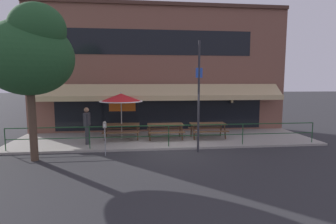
{
  "coord_description": "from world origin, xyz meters",
  "views": [
    {
      "loc": [
        -1.31,
        -11.13,
        3.02
      ],
      "look_at": [
        0.12,
        1.6,
        1.5
      ],
      "focal_mm": 28.0,
      "sensor_mm": 36.0,
      "label": 1
    }
  ],
  "objects_px": {
    "picnic_table_centre": "(165,127)",
    "street_tree_curbside": "(30,53)",
    "pedestrian_walking": "(87,124)",
    "street_sign_pole": "(199,96)",
    "picnic_table_left": "(122,127)",
    "patio_umbrella_left": "(121,98)",
    "picnic_table_right": "(208,126)",
    "parking_meter_near": "(105,128)"
  },
  "relations": [
    {
      "from": "picnic_table_centre",
      "to": "pedestrian_walking",
      "type": "bearing_deg",
      "value": -169.82
    },
    {
      "from": "pedestrian_walking",
      "to": "picnic_table_centre",
      "type": "bearing_deg",
      "value": 10.18
    },
    {
      "from": "picnic_table_centre",
      "to": "parking_meter_near",
      "type": "height_order",
      "value": "parking_meter_near"
    },
    {
      "from": "patio_umbrella_left",
      "to": "street_sign_pole",
      "type": "distance_m",
      "value": 4.25
    },
    {
      "from": "picnic_table_centre",
      "to": "street_tree_curbside",
      "type": "distance_m",
      "value": 6.78
    },
    {
      "from": "picnic_table_left",
      "to": "parking_meter_near",
      "type": "relative_size",
      "value": 1.27
    },
    {
      "from": "picnic_table_left",
      "to": "street_tree_curbside",
      "type": "bearing_deg",
      "value": -134.94
    },
    {
      "from": "street_tree_curbside",
      "to": "pedestrian_walking",
      "type": "bearing_deg",
      "value": 54.94
    },
    {
      "from": "picnic_table_centre",
      "to": "street_tree_curbside",
      "type": "xyz_separation_m",
      "value": [
        -5.21,
        -2.79,
        3.33
      ]
    },
    {
      "from": "picnic_table_centre",
      "to": "street_tree_curbside",
      "type": "relative_size",
      "value": 0.31
    },
    {
      "from": "patio_umbrella_left",
      "to": "pedestrian_walking",
      "type": "distance_m",
      "value": 2.12
    },
    {
      "from": "picnic_table_left",
      "to": "street_tree_curbside",
      "type": "distance_m",
      "value": 5.41
    },
    {
      "from": "picnic_table_centre",
      "to": "picnic_table_right",
      "type": "distance_m",
      "value": 2.2
    },
    {
      "from": "street_tree_curbside",
      "to": "picnic_table_left",
      "type": "bearing_deg",
      "value": 45.06
    },
    {
      "from": "picnic_table_left",
      "to": "pedestrian_walking",
      "type": "height_order",
      "value": "pedestrian_walking"
    },
    {
      "from": "street_sign_pole",
      "to": "patio_umbrella_left",
      "type": "bearing_deg",
      "value": 142.43
    },
    {
      "from": "picnic_table_left",
      "to": "patio_umbrella_left",
      "type": "relative_size",
      "value": 0.76
    },
    {
      "from": "picnic_table_left",
      "to": "street_tree_curbside",
      "type": "height_order",
      "value": "street_tree_curbside"
    },
    {
      "from": "picnic_table_right",
      "to": "pedestrian_walking",
      "type": "distance_m",
      "value": 5.96
    },
    {
      "from": "pedestrian_walking",
      "to": "parking_meter_near",
      "type": "bearing_deg",
      "value": -59.52
    },
    {
      "from": "street_sign_pole",
      "to": "picnic_table_left",
      "type": "bearing_deg",
      "value": 143.3
    },
    {
      "from": "picnic_table_centre",
      "to": "patio_umbrella_left",
      "type": "bearing_deg",
      "value": 172.14
    },
    {
      "from": "picnic_table_right",
      "to": "pedestrian_walking",
      "type": "relative_size",
      "value": 1.05
    },
    {
      "from": "picnic_table_left",
      "to": "picnic_table_centre",
      "type": "xyz_separation_m",
      "value": [
        2.2,
        -0.22,
        0.0
      ]
    },
    {
      "from": "patio_umbrella_left",
      "to": "street_tree_curbside",
      "type": "bearing_deg",
      "value": -134.19
    },
    {
      "from": "street_sign_pole",
      "to": "street_tree_curbside",
      "type": "xyz_separation_m",
      "value": [
        -6.37,
        -0.51,
        1.65
      ]
    },
    {
      "from": "picnic_table_left",
      "to": "pedestrian_walking",
      "type": "bearing_deg",
      "value": -149.61
    },
    {
      "from": "picnic_table_left",
      "to": "parking_meter_near",
      "type": "xyz_separation_m",
      "value": [
        -0.49,
        -2.63,
        0.44
      ]
    },
    {
      "from": "picnic_table_right",
      "to": "pedestrian_walking",
      "type": "height_order",
      "value": "pedestrian_walking"
    },
    {
      "from": "parking_meter_near",
      "to": "street_tree_curbside",
      "type": "distance_m",
      "value": 3.85
    },
    {
      "from": "picnic_table_right",
      "to": "parking_meter_near",
      "type": "xyz_separation_m",
      "value": [
        -4.89,
        -2.39,
        0.44
      ]
    },
    {
      "from": "picnic_table_right",
      "to": "picnic_table_centre",
      "type": "bearing_deg",
      "value": 179.59
    },
    {
      "from": "picnic_table_centre",
      "to": "street_tree_curbside",
      "type": "bearing_deg",
      "value": -151.79
    },
    {
      "from": "picnic_table_right",
      "to": "street_sign_pole",
      "type": "height_order",
      "value": "street_sign_pole"
    },
    {
      "from": "picnic_table_right",
      "to": "street_tree_curbside",
      "type": "relative_size",
      "value": 0.31
    },
    {
      "from": "street_sign_pole",
      "to": "street_tree_curbside",
      "type": "height_order",
      "value": "street_tree_curbside"
    },
    {
      "from": "patio_umbrella_left",
      "to": "street_tree_curbside",
      "type": "distance_m",
      "value": 4.7
    },
    {
      "from": "picnic_table_left",
      "to": "street_sign_pole",
      "type": "bearing_deg",
      "value": -36.7
    },
    {
      "from": "picnic_table_left",
      "to": "street_sign_pole",
      "type": "distance_m",
      "value": 4.52
    },
    {
      "from": "picnic_table_right",
      "to": "parking_meter_near",
      "type": "distance_m",
      "value": 5.46
    },
    {
      "from": "pedestrian_walking",
      "to": "street_sign_pole",
      "type": "height_order",
      "value": "street_sign_pole"
    },
    {
      "from": "picnic_table_centre",
      "to": "picnic_table_right",
      "type": "bearing_deg",
      "value": -0.41
    }
  ]
}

